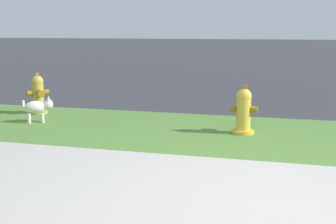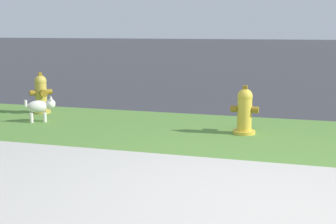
{
  "view_description": "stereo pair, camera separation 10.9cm",
  "coord_description": "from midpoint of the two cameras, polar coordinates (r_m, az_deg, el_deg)",
  "views": [
    {
      "loc": [
        0.08,
        -3.73,
        1.42
      ],
      "look_at": [
        -1.45,
        1.75,
        0.4
      ],
      "focal_mm": 50.0,
      "sensor_mm": 36.0,
      "label": 1
    },
    {
      "loc": [
        0.19,
        -3.7,
        1.42
      ],
      "look_at": [
        -1.45,
        1.75,
        0.4
      ],
      "focal_mm": 50.0,
      "sensor_mm": 36.0,
      "label": 2
    }
  ],
  "objects": [
    {
      "name": "fire_hydrant_by_grass_verge",
      "position": [
        8.16,
        -14.85,
        2.14
      ],
      "size": [
        0.34,
        0.34,
        0.69
      ],
      "rotation": [
        0.0,
        0.0,
        3.97
      ],
      "color": "gold",
      "rests_on": "ground"
    },
    {
      "name": "fire_hydrant_mid_block",
      "position": [
        6.42,
        9.81,
        0.11
      ],
      "size": [
        0.38,
        0.35,
        0.67
      ],
      "rotation": [
        0.0,
        0.0,
        6.25
      ],
      "color": "gold",
      "rests_on": "ground"
    },
    {
      "name": "sidewalk_pavement",
      "position": [
        3.97,
        13.99,
        -10.99
      ],
      "size": [
        18.0,
        2.44,
        0.01
      ],
      "primitive_type": "cube",
      "color": "#BCB7AD",
      "rests_on": "ground"
    },
    {
      "name": "small_white_dog",
      "position": [
        7.4,
        -14.87,
        0.61
      ],
      "size": [
        0.42,
        0.34,
        0.4
      ],
      "rotation": [
        0.0,
        0.0,
        0.56
      ],
      "color": "silver",
      "rests_on": "ground"
    },
    {
      "name": "ground_plane",
      "position": [
        3.97,
        13.99,
        -11.06
      ],
      "size": [
        120.0,
        120.0,
        0.0
      ],
      "primitive_type": "plane",
      "color": "#38383D"
    },
    {
      "name": "grass_verge",
      "position": [
        6.39,
        15.16,
        -2.99
      ],
      "size": [
        18.0,
        2.6,
        0.01
      ],
      "primitive_type": "cube",
      "color": "#568438",
      "rests_on": "ground"
    }
  ]
}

